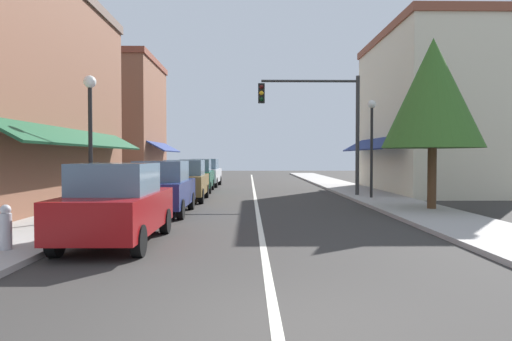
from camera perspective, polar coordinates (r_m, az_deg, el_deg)
The scene contains 16 objects.
ground_plane at distance 23.00m, azimuth -0.15°, elevation -3.06°, with size 80.00×80.00×0.00m, color #33302D.
sidewalk_left at distance 23.58m, azimuth -13.66°, elevation -2.84°, with size 2.60×56.00×0.12m, color #A39E99.
sidewalk_right at distance 23.72m, azimuth 13.27°, elevation -2.81°, with size 2.60×56.00×0.12m, color #A39E99.
lane_center_stripe at distance 23.00m, azimuth -0.15°, elevation -3.05°, with size 0.14×52.00×0.01m, color silver.
storefront_right_block at distance 26.79m, azimuth 20.10°, elevation 6.66°, with size 6.19×10.20×8.54m.
storefront_far_left at distance 34.31m, azimuth -16.78°, elevation 5.73°, with size 6.98×8.20×8.71m.
parked_car_nearest_left at distance 10.60m, azimuth -16.68°, elevation -3.96°, with size 1.81×4.11×1.77m.
parked_car_second_left at distance 15.73m, azimuth -11.42°, elevation -2.09°, with size 1.80×4.11×1.77m.
parked_car_third_left at distance 20.37m, azimuth -8.63°, elevation -1.22°, with size 1.82×4.12×1.77m.
parked_car_far_left at distance 25.44m, azimuth -7.35°, elevation -0.63°, with size 1.85×4.14×1.77m.
parked_car_distant_left at distance 30.06m, azimuth -6.20°, elevation -0.27°, with size 1.87×4.14×1.77m.
traffic_signal_mast_arm at distance 22.02m, azimuth 8.26°, elevation 6.78°, with size 4.75×0.50×5.68m.
street_lamp_left_near at distance 14.38m, azimuth -19.66°, elevation 5.62°, with size 0.36×0.36×4.26m.
street_lamp_right_mid at distance 20.98m, azimuth 14.00°, elevation 4.60°, with size 0.36×0.36×4.38m.
tree_right_near at distance 17.28m, azimuth 20.86°, elevation 8.82°, with size 3.43×3.43×5.98m.
fire_hydrant at distance 10.22m, azimuth -28.33°, elevation -6.16°, with size 0.22×0.22×0.87m.
Camera 1 is at (-0.31, -4.92, 1.91)m, focal length 32.63 mm.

